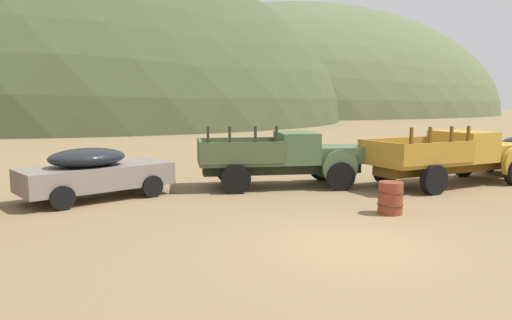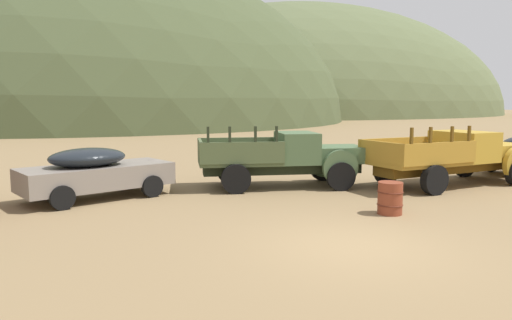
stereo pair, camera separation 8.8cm
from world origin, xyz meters
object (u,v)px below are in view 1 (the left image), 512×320
(truck_weathered_green, at_px, (293,158))
(oil_drum_foreground, at_px, (390,198))
(car_primer_gray, at_px, (101,172))
(truck_mustard, at_px, (460,156))

(truck_weathered_green, relative_size, oil_drum_foreground, 7.06)
(truck_weathered_green, bearing_deg, oil_drum_foreground, -70.51)
(truck_weathered_green, xyz_separation_m, oil_drum_foreground, (0.31, -4.68, -0.57))
(car_primer_gray, bearing_deg, truck_mustard, -28.85)
(truck_weathered_green, distance_m, oil_drum_foreground, 4.73)
(truck_mustard, height_order, oil_drum_foreground, truck_mustard)
(car_primer_gray, bearing_deg, oil_drum_foreground, -55.10)
(oil_drum_foreground, bearing_deg, truck_mustard, 26.29)
(truck_mustard, bearing_deg, oil_drum_foreground, -155.31)
(truck_mustard, distance_m, oil_drum_foreground, 6.04)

